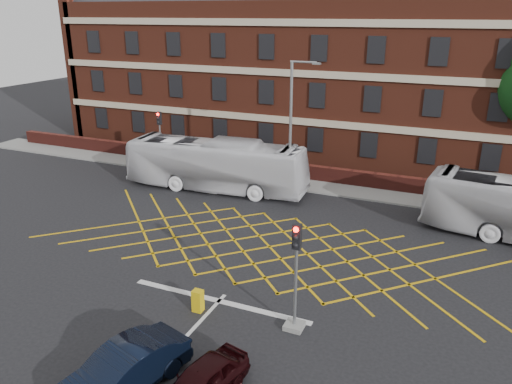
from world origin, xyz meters
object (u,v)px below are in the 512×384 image
at_px(traffic_light_far, 161,145).
at_px(street_lamp, 291,154).
at_px(car_maroon, 202,381).
at_px(traffic_light_near, 295,287).
at_px(utility_cabinet, 198,301).
at_px(bus_left, 216,165).
at_px(car_navy, 123,371).
at_px(direction_signs, 155,151).

distance_m(traffic_light_far, street_lamp, 11.45).
bearing_deg(traffic_light_far, car_maroon, -53.46).
height_order(traffic_light_near, street_lamp, street_lamp).
distance_m(traffic_light_near, utility_cabinet, 4.13).
xyz_separation_m(bus_left, traffic_light_far, (-6.13, 2.71, 0.07)).
relative_size(traffic_light_near, street_lamp, 0.50).
bearing_deg(car_navy, utility_cabinet, 107.34).
relative_size(car_maroon, utility_cabinet, 3.74).
bearing_deg(traffic_light_far, bus_left, -23.89).
bearing_deg(traffic_light_near, utility_cabinet, -173.66).
bearing_deg(traffic_light_far, street_lamp, -11.18).
height_order(bus_left, car_maroon, bus_left).
bearing_deg(direction_signs, car_maroon, -52.42).
distance_m(traffic_light_far, utility_cabinet, 20.08).
bearing_deg(street_lamp, bus_left, -174.29).
height_order(bus_left, traffic_light_far, traffic_light_far).
height_order(traffic_light_near, traffic_light_far, same).
relative_size(car_navy, traffic_light_far, 1.05).
height_order(bus_left, street_lamp, street_lamp).
xyz_separation_m(car_navy, utility_cabinet, (-0.09, 4.79, -0.28)).
height_order(car_navy, street_lamp, street_lamp).
relative_size(traffic_light_far, street_lamp, 0.50).
bearing_deg(car_maroon, traffic_light_near, 86.38).
bearing_deg(direction_signs, bus_left, -19.65).
bearing_deg(street_lamp, utility_cabinet, -85.48).
relative_size(traffic_light_far, direction_signs, 1.94).
distance_m(car_navy, utility_cabinet, 4.80).
bearing_deg(car_maroon, car_navy, -148.92).
xyz_separation_m(traffic_light_near, utility_cabinet, (-3.90, -0.43, -1.31)).
height_order(traffic_light_far, direction_signs, traffic_light_far).
height_order(car_maroon, direction_signs, direction_signs).
bearing_deg(bus_left, car_navy, -164.95).
bearing_deg(bus_left, traffic_light_near, -145.81).
xyz_separation_m(street_lamp, direction_signs, (-11.40, 1.76, -1.52)).
relative_size(car_maroon, traffic_light_near, 0.80).
bearing_deg(car_maroon, direction_signs, 141.38).
relative_size(bus_left, utility_cabinet, 13.31).
distance_m(traffic_light_near, street_lamp, 14.16).
bearing_deg(bus_left, utility_cabinet, -159.08).
height_order(car_navy, utility_cabinet, car_navy).
xyz_separation_m(bus_left, traffic_light_near, (10.02, -12.70, 0.07)).
height_order(car_maroon, street_lamp, street_lamp).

